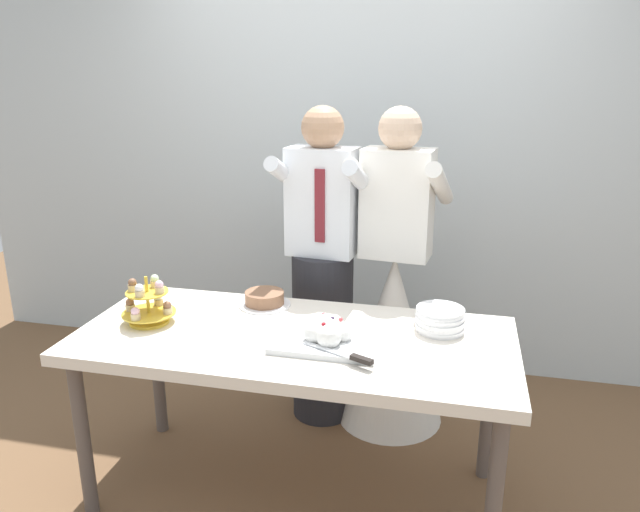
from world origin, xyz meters
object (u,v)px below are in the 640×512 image
object	(u,v)px
plate_stack	(440,320)
person_bride	(393,318)
main_cake_tray	(327,334)
person_groom	(323,285)
round_cake	(265,299)
cupcake_stand	(148,304)
dessert_table	(294,351)

from	to	relation	value
plate_stack	person_bride	distance (m)	0.64
plate_stack	person_bride	bearing A→B (deg)	114.92
main_cake_tray	person_groom	distance (m)	0.77
main_cake_tray	round_cake	distance (m)	0.50
round_cake	cupcake_stand	bearing A→B (deg)	-144.38
dessert_table	round_cake	distance (m)	0.37
cupcake_stand	plate_stack	size ratio (longest dim) A/B	1.11
main_cake_tray	person_groom	xyz separation A→B (m)	(-0.19, 0.74, -0.07)
person_groom	person_bride	bearing A→B (deg)	5.36
dessert_table	plate_stack	bearing A→B (deg)	17.08
plate_stack	round_cake	distance (m)	0.81
main_cake_tray	person_bride	size ratio (longest dim) A/B	0.26
dessert_table	person_bride	xyz separation A→B (m)	(0.33, 0.72, -0.12)
dessert_table	main_cake_tray	bearing A→B (deg)	-19.12
main_cake_tray	person_groom	world-z (taller)	person_groom
round_cake	main_cake_tray	bearing A→B (deg)	-41.93
dessert_table	round_cake	xyz separation A→B (m)	(-0.22, 0.28, 0.10)
plate_stack	dessert_table	bearing A→B (deg)	-162.92
plate_stack	person_bride	world-z (taller)	person_bride
plate_stack	main_cake_tray	bearing A→B (deg)	-151.65
round_cake	person_bride	size ratio (longest dim) A/B	0.14
dessert_table	cupcake_stand	xyz separation A→B (m)	(-0.64, -0.02, 0.16)
dessert_table	person_groom	world-z (taller)	person_groom
dessert_table	cupcake_stand	distance (m)	0.66
main_cake_tray	cupcake_stand	bearing A→B (deg)	177.80
person_bride	round_cake	bearing A→B (deg)	-141.29
dessert_table	main_cake_tray	world-z (taller)	main_cake_tray
plate_stack	person_bride	xyz separation A→B (m)	(-0.25, 0.54, -0.24)
cupcake_stand	person_bride	world-z (taller)	person_bride
dessert_table	person_groom	size ratio (longest dim) A/B	1.08
person_groom	round_cake	bearing A→B (deg)	-114.09
cupcake_stand	round_cake	bearing A→B (deg)	35.62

